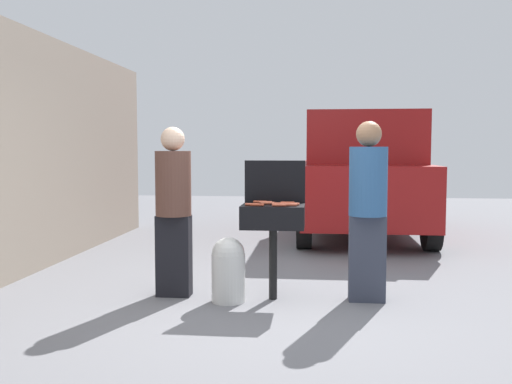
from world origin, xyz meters
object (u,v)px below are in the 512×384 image
(hot_dog_7, at_px, (268,203))
(person_right, at_px, (368,204))
(hot_dog_4, at_px, (265,202))
(hot_dog_11, at_px, (288,203))
(hot_dog_2, at_px, (279,205))
(hot_dog_5, at_px, (293,204))
(hot_dog_1, at_px, (252,204))
(bbq_grill, at_px, (273,220))
(hot_dog_9, at_px, (279,204))
(hot_dog_10, at_px, (287,203))
(parked_minivan, at_px, (360,174))
(hot_dog_3, at_px, (290,205))
(hot_dog_0, at_px, (279,204))
(person_left, at_px, (173,205))
(propane_tank, at_px, (228,268))
(hot_dog_6, at_px, (260,202))
(hot_dog_8, at_px, (257,205))

(hot_dog_7, height_order, person_right, person_right)
(hot_dog_4, distance_m, hot_dog_11, 0.24)
(hot_dog_2, relative_size, hot_dog_5, 1.00)
(hot_dog_1, xyz_separation_m, hot_dog_7, (0.14, 0.15, 0.00))
(bbq_grill, distance_m, person_right, 0.91)
(hot_dog_1, xyz_separation_m, hot_dog_2, (0.26, -0.04, 0.00))
(hot_dog_2, bearing_deg, hot_dog_9, 95.43)
(hot_dog_9, relative_size, hot_dog_10, 1.00)
(parked_minivan, bearing_deg, hot_dog_1, 73.12)
(hot_dog_4, bearing_deg, parked_minivan, 73.67)
(parked_minivan, bearing_deg, person_right, 86.62)
(hot_dog_3, relative_size, hot_dog_11, 1.00)
(hot_dog_2, xyz_separation_m, hot_dog_9, (-0.01, 0.09, 0.00))
(hot_dog_0, bearing_deg, hot_dog_2, -86.94)
(hot_dog_0, height_order, hot_dog_3, same)
(hot_dog_1, bearing_deg, person_left, 170.04)
(bbq_grill, relative_size, hot_dog_3, 7.05)
(propane_tank, height_order, parked_minivan, parked_minivan)
(hot_dog_1, relative_size, propane_tank, 0.21)
(hot_dog_2, xyz_separation_m, hot_dog_6, (-0.21, 0.30, 0.00))
(hot_dog_6, distance_m, hot_dog_8, 0.29)
(bbq_grill, height_order, hot_dog_0, hot_dog_0)
(hot_dog_0, relative_size, parked_minivan, 0.03)
(hot_dog_4, height_order, hot_dog_5, same)
(hot_dog_0, distance_m, hot_dog_10, 0.12)
(hot_dog_8, xyz_separation_m, hot_dog_11, (0.28, 0.18, 0.00))
(hot_dog_2, bearing_deg, hot_dog_7, 123.07)
(hot_dog_3, height_order, hot_dog_11, same)
(hot_dog_4, xyz_separation_m, hot_dog_9, (0.14, -0.18, 0.00))
(hot_dog_3, height_order, hot_dog_10, same)
(propane_tank, bearing_deg, hot_dog_11, 17.08)
(hot_dog_5, height_order, hot_dog_9, same)
(hot_dog_3, bearing_deg, hot_dog_6, 139.37)
(hot_dog_3, bearing_deg, propane_tank, -178.02)
(hot_dog_0, xyz_separation_m, hot_dog_9, (-0.00, -0.04, 0.00))
(bbq_grill, distance_m, hot_dog_1, 0.27)
(hot_dog_7, relative_size, propane_tank, 0.21)
(propane_tank, bearing_deg, hot_dog_6, 46.03)
(hot_dog_7, bearing_deg, hot_dog_8, -115.12)
(hot_dog_0, height_order, hot_dog_5, same)
(hot_dog_0, relative_size, hot_dog_10, 1.00)
(hot_dog_9, height_order, hot_dog_11, same)
(hot_dog_0, xyz_separation_m, hot_dog_5, (0.13, -0.01, 0.00))
(person_left, bearing_deg, hot_dog_9, 12.12)
(hot_dog_11, height_order, parked_minivan, parked_minivan)
(hot_dog_5, bearing_deg, bbq_grill, 168.12)
(hot_dog_4, xyz_separation_m, person_right, (0.98, -0.08, -0.00))
(hot_dog_11, bearing_deg, propane_tank, -162.92)
(hot_dog_0, relative_size, hot_dog_8, 1.00)
(hot_dog_6, relative_size, hot_dog_7, 1.00)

